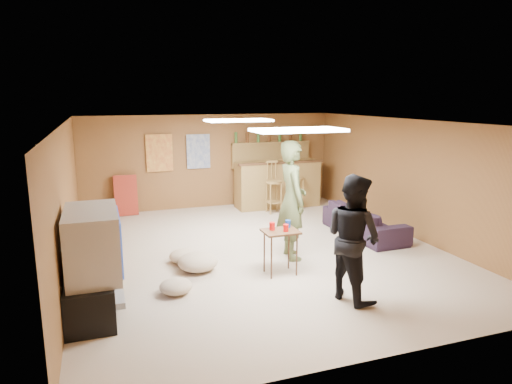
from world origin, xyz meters
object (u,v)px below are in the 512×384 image
object	(u,v)px
person_black	(353,238)
tray_table	(280,252)
bar_counter	(277,184)
sofa	(364,221)
person_olive	(292,200)
tv_body	(93,243)

from	to	relation	value
person_black	tray_table	size ratio (longest dim) A/B	2.47
bar_counter	sofa	world-z (taller)	bar_counter
person_olive	person_black	world-z (taller)	person_olive
tv_body	sofa	bearing A→B (deg)	19.62
bar_counter	sofa	xyz separation A→B (m)	(0.70, -2.72, -0.27)
bar_counter	person_black	xyz separation A→B (m)	(-0.99, -5.09, 0.28)
person_olive	tray_table	xyz separation A→B (m)	(-0.45, -0.61, -0.63)
bar_counter	person_olive	size ratio (longest dim) A/B	1.04
person_olive	sofa	distance (m)	2.04
sofa	tray_table	size ratio (longest dim) A/B	2.87
person_olive	tv_body	bearing A→B (deg)	114.15
person_black	tray_table	distance (m)	1.31
tv_body	person_black	xyz separation A→B (m)	(3.16, -0.64, -0.07)
tv_body	person_olive	distance (m)	3.22
bar_counter	tray_table	bearing A→B (deg)	-111.18
bar_counter	sofa	bearing A→B (deg)	-75.57
tv_body	person_black	bearing A→B (deg)	-11.44
tv_body	person_olive	bearing A→B (deg)	19.15
person_olive	sofa	size ratio (longest dim) A/B	1.00
person_olive	person_black	distance (m)	1.71
tv_body	tray_table	bearing A→B (deg)	9.66
tray_table	bar_counter	bearing A→B (deg)	68.82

